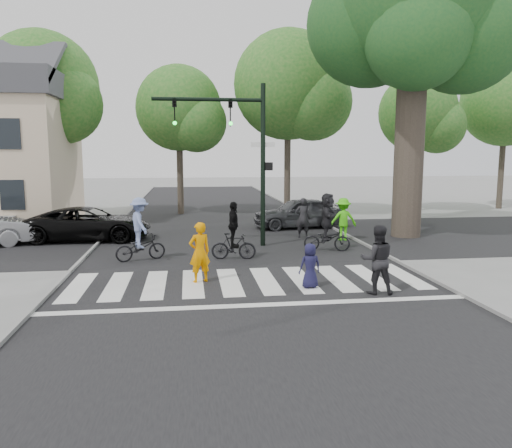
{
  "coord_description": "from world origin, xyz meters",
  "views": [
    {
      "loc": [
        -1.59,
        -12.23,
        3.49
      ],
      "look_at": [
        0.5,
        3.0,
        1.3
      ],
      "focal_mm": 35.0,
      "sensor_mm": 36.0,
      "label": 1
    }
  ],
  "objects_px": {
    "traffic_signal": "(240,142)",
    "pedestrian_woman": "(200,252)",
    "pedestrian_child": "(310,266)",
    "pedestrian_adult": "(377,260)",
    "eucalyptus": "(414,12)",
    "cyclist_right": "(327,225)",
    "cyclist_left": "(140,233)",
    "car_grey": "(298,213)",
    "car_suv": "(89,224)",
    "cyclist_mid": "(234,236)"
  },
  "relations": [
    {
      "from": "traffic_signal",
      "to": "pedestrian_woman",
      "type": "xyz_separation_m",
      "value": [
        -1.66,
        -5.1,
        -3.07
      ]
    },
    {
      "from": "pedestrian_child",
      "to": "pedestrian_adult",
      "type": "distance_m",
      "value": 1.72
    },
    {
      "from": "eucalyptus",
      "to": "cyclist_right",
      "type": "distance_m",
      "value": 9.58
    },
    {
      "from": "cyclist_left",
      "to": "car_grey",
      "type": "xyz_separation_m",
      "value": [
        6.69,
        6.34,
        -0.18
      ]
    },
    {
      "from": "traffic_signal",
      "to": "car_grey",
      "type": "bearing_deg",
      "value": 53.34
    },
    {
      "from": "eucalyptus",
      "to": "car_suv",
      "type": "xyz_separation_m",
      "value": [
        -13.09,
        0.67,
        -8.41
      ]
    },
    {
      "from": "pedestrian_woman",
      "to": "cyclist_left",
      "type": "bearing_deg",
      "value": -79.49
    },
    {
      "from": "cyclist_left",
      "to": "pedestrian_adult",
      "type": "bearing_deg",
      "value": -37.53
    },
    {
      "from": "eucalyptus",
      "to": "pedestrian_child",
      "type": "bearing_deg",
      "value": -128.58
    },
    {
      "from": "car_suv",
      "to": "car_grey",
      "type": "bearing_deg",
      "value": -74.81
    },
    {
      "from": "pedestrian_child",
      "to": "cyclist_left",
      "type": "height_order",
      "value": "cyclist_left"
    },
    {
      "from": "pedestrian_child",
      "to": "eucalyptus",
      "type": "bearing_deg",
      "value": -136.43
    },
    {
      "from": "cyclist_mid",
      "to": "car_suv",
      "type": "distance_m",
      "value": 7.02
    },
    {
      "from": "cyclist_right",
      "to": "pedestrian_woman",
      "type": "bearing_deg",
      "value": -140.67
    },
    {
      "from": "cyclist_right",
      "to": "car_grey",
      "type": "height_order",
      "value": "cyclist_right"
    },
    {
      "from": "car_grey",
      "to": "pedestrian_adult",
      "type": "bearing_deg",
      "value": -8.96
    },
    {
      "from": "cyclist_right",
      "to": "pedestrian_adult",
      "type": "bearing_deg",
      "value": -93.01
    },
    {
      "from": "cyclist_mid",
      "to": "car_grey",
      "type": "distance_m",
      "value": 7.52
    },
    {
      "from": "pedestrian_adult",
      "to": "cyclist_left",
      "type": "relative_size",
      "value": 0.84
    },
    {
      "from": "cyclist_left",
      "to": "cyclist_mid",
      "type": "xyz_separation_m",
      "value": [
        3.03,
        -0.23,
        -0.11
      ]
    },
    {
      "from": "pedestrian_child",
      "to": "cyclist_mid",
      "type": "xyz_separation_m",
      "value": [
        -1.65,
        3.77,
        0.2
      ]
    },
    {
      "from": "cyclist_mid",
      "to": "cyclist_right",
      "type": "xyz_separation_m",
      "value": [
        3.46,
        1.0,
        0.14
      ]
    },
    {
      "from": "car_suv",
      "to": "pedestrian_child",
      "type": "bearing_deg",
      "value": -137.19
    },
    {
      "from": "cyclist_mid",
      "to": "pedestrian_adult",
      "type": "bearing_deg",
      "value": -55.05
    },
    {
      "from": "cyclist_left",
      "to": "car_suv",
      "type": "distance_m",
      "value": 4.85
    },
    {
      "from": "pedestrian_child",
      "to": "car_suv",
      "type": "distance_m",
      "value": 10.84
    },
    {
      "from": "traffic_signal",
      "to": "cyclist_left",
      "type": "bearing_deg",
      "value": -149.48
    },
    {
      "from": "traffic_signal",
      "to": "pedestrian_woman",
      "type": "distance_m",
      "value": 6.18
    },
    {
      "from": "traffic_signal",
      "to": "car_grey",
      "type": "xyz_separation_m",
      "value": [
        3.18,
        4.27,
        -3.19
      ]
    },
    {
      "from": "cyclist_right",
      "to": "cyclist_left",
      "type": "bearing_deg",
      "value": -173.23
    },
    {
      "from": "cyclist_left",
      "to": "cyclist_right",
      "type": "bearing_deg",
      "value": 6.77
    },
    {
      "from": "pedestrian_child",
      "to": "cyclist_right",
      "type": "height_order",
      "value": "cyclist_right"
    },
    {
      "from": "traffic_signal",
      "to": "car_grey",
      "type": "distance_m",
      "value": 6.21
    },
    {
      "from": "pedestrian_adult",
      "to": "car_suv",
      "type": "distance_m",
      "value": 12.43
    },
    {
      "from": "cyclist_mid",
      "to": "car_grey",
      "type": "xyz_separation_m",
      "value": [
        3.66,
        6.57,
        -0.07
      ]
    },
    {
      "from": "cyclist_right",
      "to": "car_suv",
      "type": "relative_size",
      "value": 0.43
    },
    {
      "from": "traffic_signal",
      "to": "car_suv",
      "type": "height_order",
      "value": "traffic_signal"
    },
    {
      "from": "eucalyptus",
      "to": "pedestrian_adult",
      "type": "distance_m",
      "value": 12.51
    },
    {
      "from": "traffic_signal",
      "to": "cyclist_mid",
      "type": "distance_m",
      "value": 3.9
    },
    {
      "from": "pedestrian_woman",
      "to": "car_grey",
      "type": "bearing_deg",
      "value": -138.21
    },
    {
      "from": "pedestrian_woman",
      "to": "cyclist_right",
      "type": "relative_size",
      "value": 0.79
    },
    {
      "from": "pedestrian_child",
      "to": "pedestrian_adult",
      "type": "height_order",
      "value": "pedestrian_adult"
    },
    {
      "from": "car_suv",
      "to": "eucalyptus",
      "type": "bearing_deg",
      "value": -90.94
    },
    {
      "from": "traffic_signal",
      "to": "car_suv",
      "type": "bearing_deg",
      "value": 160.11
    },
    {
      "from": "pedestrian_woman",
      "to": "cyclist_left",
      "type": "height_order",
      "value": "cyclist_left"
    },
    {
      "from": "cyclist_left",
      "to": "cyclist_right",
      "type": "relative_size",
      "value": 1.0
    },
    {
      "from": "car_grey",
      "to": "cyclist_mid",
      "type": "bearing_deg",
      "value": -35.53
    },
    {
      "from": "cyclist_right",
      "to": "cyclist_mid",
      "type": "bearing_deg",
      "value": -163.88
    },
    {
      "from": "cyclist_right",
      "to": "car_suv",
      "type": "distance_m",
      "value": 9.54
    },
    {
      "from": "cyclist_mid",
      "to": "cyclist_left",
      "type": "bearing_deg",
      "value": 175.68
    }
  ]
}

